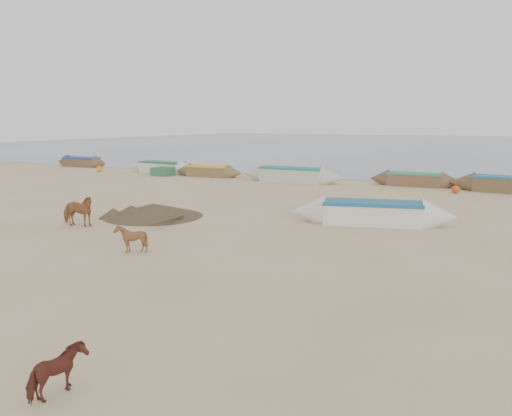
{
  "coord_description": "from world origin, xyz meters",
  "views": [
    {
      "loc": [
        7.53,
        -11.07,
        3.92
      ],
      "look_at": [
        0.0,
        4.0,
        1.0
      ],
      "focal_mm": 35.0,
      "sensor_mm": 36.0,
      "label": 1
    }
  ],
  "objects": [
    {
      "name": "debris_pile",
      "position": [
        -5.5,
        5.39,
        0.28
      ],
      "size": [
        5.26,
        5.26,
        0.55
      ],
      "primitive_type": "cone",
      "rotation": [
        0.0,
        0.0,
        -0.34
      ],
      "color": "brown",
      "rests_on": "ground"
    },
    {
      "name": "calf_right",
      "position": [
        2.03,
        -6.39,
        0.37
      ],
      "size": [
        0.82,
        0.89,
        0.74
      ],
      "primitive_type": "imported",
      "rotation": [
        0.0,
        0.0,
        1.88
      ],
      "color": "#5D281E",
      "rests_on": "ground"
    },
    {
      "name": "cow_adult",
      "position": [
        -6.78,
        2.48,
        0.6
      ],
      "size": [
        1.51,
        0.92,
        1.19
      ],
      "primitive_type": "imported",
      "rotation": [
        0.0,
        0.0,
        1.78
      ],
      "color": "#955C30",
      "rests_on": "ground"
    },
    {
      "name": "near_canoe",
      "position": [
        3.07,
        7.93,
        0.44
      ],
      "size": [
        6.43,
        2.84,
        0.89
      ],
      "primitive_type": null,
      "rotation": [
        0.0,
        0.0,
        0.24
      ],
      "color": "silver",
      "rests_on": "ground"
    },
    {
      "name": "beach_clutter",
      "position": [
        4.46,
        19.83,
        0.3
      ],
      "size": [
        45.88,
        4.12,
        0.64
      ],
      "color": "#2C623F",
      "rests_on": "ground"
    },
    {
      "name": "sea",
      "position": [
        0.0,
        82.0,
        0.01
      ],
      "size": [
        160.0,
        160.0,
        0.0
      ],
      "primitive_type": "plane",
      "color": "slate",
      "rests_on": "ground"
    },
    {
      "name": "ground",
      "position": [
        0.0,
        0.0,
        0.0
      ],
      "size": [
        140.0,
        140.0,
        0.0
      ],
      "primitive_type": "plane",
      "color": "tan",
      "rests_on": "ground"
    },
    {
      "name": "calf_front",
      "position": [
        -2.43,
        0.39,
        0.44
      ],
      "size": [
        0.9,
        0.83,
        0.87
      ],
      "primitive_type": "imported",
      "rotation": [
        0.0,
        0.0,
        -1.74
      ],
      "color": "brown",
      "rests_on": "ground"
    },
    {
      "name": "waterline_canoes",
      "position": [
        -0.75,
        20.16,
        0.44
      ],
      "size": [
        59.51,
        3.69,
        0.98
      ],
      "color": "brown",
      "rests_on": "ground"
    }
  ]
}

